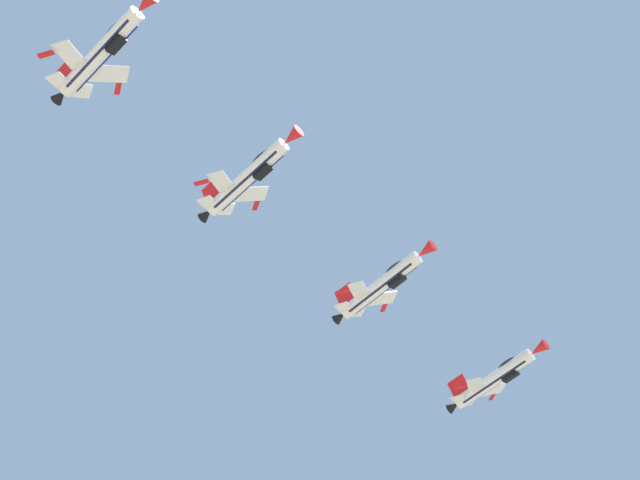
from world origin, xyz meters
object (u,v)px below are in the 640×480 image
object	(u,v)px
fighter_jet_lead	(496,378)
fighter_jet_left_outer	(102,51)
fighter_jet_right_wing	(248,176)
fighter_jet_left_wing	(382,284)

from	to	relation	value
fighter_jet_lead	fighter_jet_left_outer	size ratio (longest dim) A/B	1.00
fighter_jet_lead	fighter_jet_right_wing	bearing A→B (deg)	-2.59
fighter_jet_lead	fighter_jet_left_outer	distance (m)	63.11
fighter_jet_lead	fighter_jet_right_wing	xyz separation A→B (m)	(-20.48, -37.29, 0.43)
fighter_jet_lead	fighter_jet_left_wing	bearing A→B (deg)	-2.31
fighter_jet_right_wing	fighter_jet_left_outer	xyz separation A→B (m)	(-9.14, -18.44, -0.62)
fighter_jet_left_outer	fighter_jet_left_wing	bearing A→B (deg)	178.45
fighter_jet_lead	fighter_jet_left_outer	world-z (taller)	fighter_jet_lead
fighter_jet_left_wing	fighter_jet_right_wing	bearing A→B (deg)	-2.86
fighter_jet_lead	fighter_jet_left_outer	bearing A→B (deg)	-1.80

